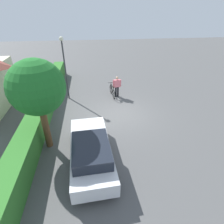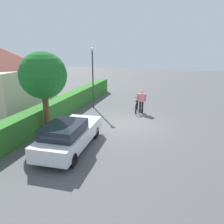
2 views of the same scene
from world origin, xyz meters
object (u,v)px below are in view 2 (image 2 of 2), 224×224
(parked_car_near, at_px, (69,135))
(tree_kerbside, at_px, (43,76))
(person_rider, at_px, (141,100))
(bicycle, at_px, (137,106))
(street_lamp, at_px, (93,70))

(parked_car_near, relative_size, tree_kerbside, 1.02)
(parked_car_near, height_order, person_rider, person_rider)
(bicycle, height_order, person_rider, person_rider)
(street_lamp, bearing_deg, parked_car_near, -167.39)
(person_rider, xyz_separation_m, street_lamp, (0.13, 3.68, 1.91))
(bicycle, bearing_deg, street_lamp, 89.32)
(person_rider, height_order, street_lamp, street_lamp)
(parked_car_near, xyz_separation_m, bicycle, (6.82, -1.80, -0.33))
(person_rider, bearing_deg, bicycle, 75.90)
(parked_car_near, height_order, street_lamp, street_lamp)
(parked_car_near, bearing_deg, person_rider, -17.64)
(parked_car_near, xyz_separation_m, person_rider, (6.73, -2.14, 0.20))
(street_lamp, bearing_deg, tree_kerbside, 174.25)
(parked_car_near, relative_size, bicycle, 2.52)
(person_rider, xyz_separation_m, tree_kerbside, (-5.26, 4.22, 2.20))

